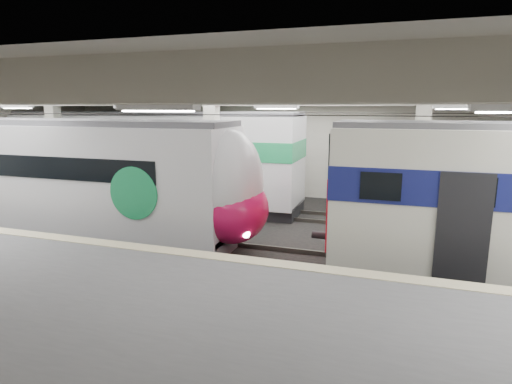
% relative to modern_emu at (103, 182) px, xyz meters
% --- Properties ---
extents(station_hall, '(36.00, 24.00, 5.75)m').
position_rel_modern_emu_xyz_m(station_hall, '(6.11, -1.74, 1.04)').
color(station_hall, black).
rests_on(station_hall, ground).
extents(modern_emu, '(13.95, 2.88, 4.49)m').
position_rel_modern_emu_xyz_m(modern_emu, '(0.00, 0.00, 0.00)').
color(modern_emu, silver).
rests_on(modern_emu, ground).
extents(far_train, '(14.95, 3.30, 4.72)m').
position_rel_modern_emu_xyz_m(far_train, '(-1.27, 5.50, 0.23)').
color(far_train, silver).
rests_on(far_train, ground).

